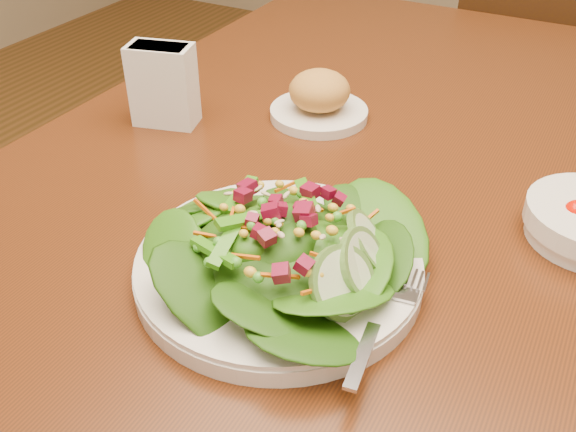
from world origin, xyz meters
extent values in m
cube|color=#51220B|center=(0.00, 0.00, 0.73)|extent=(0.90, 1.40, 0.04)
cylinder|color=black|center=(-0.39, 0.64, 0.35)|extent=(0.07, 0.07, 0.71)
cube|color=black|center=(0.06, 1.11, 0.41)|extent=(0.41, 0.41, 0.04)
cylinder|color=black|center=(-0.11, 1.28, 0.19)|extent=(0.04, 0.04, 0.39)
cylinder|color=black|center=(0.24, 0.95, 0.19)|extent=(0.04, 0.04, 0.39)
cylinder|color=black|center=(-0.10, 0.94, 0.19)|extent=(0.04, 0.04, 0.39)
cube|color=black|center=(0.07, 0.93, 0.64)|extent=(0.38, 0.04, 0.44)
cylinder|color=silver|center=(0.02, -0.25, 0.76)|extent=(0.29, 0.29, 0.02)
ellipsoid|color=#0D3207|center=(0.02, -0.25, 0.79)|extent=(0.20, 0.20, 0.04)
cube|color=silver|center=(0.14, -0.28, 0.77)|extent=(0.05, 0.18, 0.01)
cylinder|color=silver|center=(-0.11, 0.09, 0.76)|extent=(0.15, 0.15, 0.01)
ellipsoid|color=gold|center=(-0.11, 0.09, 0.79)|extent=(0.09, 0.09, 0.06)
sphere|color=red|center=(0.27, -0.05, 0.78)|extent=(0.03, 0.03, 0.03)
cube|color=white|center=(-0.30, -0.03, 0.81)|extent=(0.10, 0.07, 0.12)
cube|color=white|center=(-0.30, -0.03, 0.82)|extent=(0.08, 0.06, 0.10)
camera|label=1|loc=(0.27, -0.70, 1.18)|focal=40.00mm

